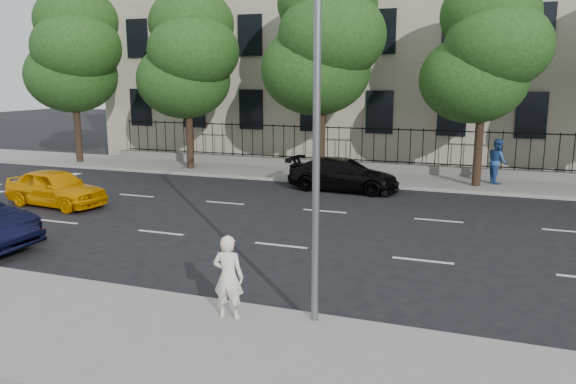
{
  "coord_description": "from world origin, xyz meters",
  "views": [
    {
      "loc": [
        5.46,
        -11.99,
        4.73
      ],
      "look_at": [
        0.04,
        3.0,
        1.48
      ],
      "focal_mm": 35.0,
      "sensor_mm": 36.0,
      "label": 1
    }
  ],
  "objects_px": {
    "woman_near": "(228,277)",
    "black_sedan": "(343,175)",
    "street_light": "(326,55)",
    "yellow_taxi": "(56,188)"
  },
  "relations": [
    {
      "from": "yellow_taxi",
      "to": "black_sedan",
      "type": "bearing_deg",
      "value": -48.02
    },
    {
      "from": "street_light",
      "to": "woman_near",
      "type": "xyz_separation_m",
      "value": [
        -1.59,
        -1.01,
        -4.17
      ]
    },
    {
      "from": "woman_near",
      "to": "yellow_taxi",
      "type": "bearing_deg",
      "value": -38.8
    },
    {
      "from": "black_sedan",
      "to": "woman_near",
      "type": "bearing_deg",
      "value": -171.41
    },
    {
      "from": "yellow_taxi",
      "to": "black_sedan",
      "type": "distance_m",
      "value": 11.44
    },
    {
      "from": "street_light",
      "to": "woman_near",
      "type": "relative_size",
      "value": 4.84
    },
    {
      "from": "street_light",
      "to": "black_sedan",
      "type": "relative_size",
      "value": 1.69
    },
    {
      "from": "yellow_taxi",
      "to": "woman_near",
      "type": "xyz_separation_m",
      "value": [
        10.63,
        -7.18,
        0.28
      ]
    },
    {
      "from": "woman_near",
      "to": "black_sedan",
      "type": "bearing_deg",
      "value": -89.61
    },
    {
      "from": "street_light",
      "to": "woman_near",
      "type": "distance_m",
      "value": 4.57
    }
  ]
}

